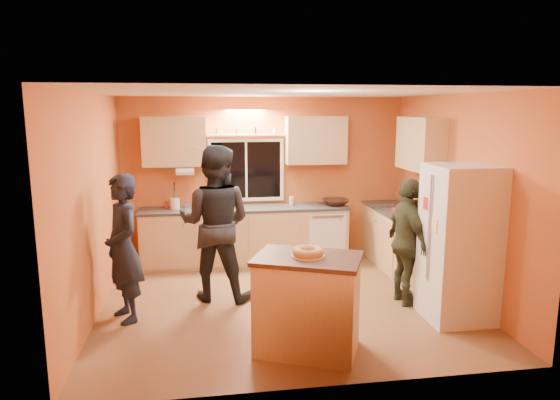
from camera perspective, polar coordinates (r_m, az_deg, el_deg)
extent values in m
plane|color=brown|center=(6.47, 0.51, -11.53)|extent=(4.50, 4.50, 0.00)
cube|color=#CA5D33|center=(8.06, -1.76, 2.43)|extent=(4.50, 0.04, 2.60)
cube|color=#CA5D33|center=(4.19, 4.96, -5.05)|extent=(4.50, 0.04, 2.60)
cube|color=#CA5D33|center=(6.16, -20.60, -0.70)|extent=(0.04, 4.00, 2.60)
cube|color=#CA5D33|center=(6.83, 19.50, 0.40)|extent=(0.04, 4.00, 2.60)
cube|color=white|center=(6.00, 0.55, 12.17)|extent=(4.50, 4.00, 0.02)
cube|color=black|center=(7.99, -3.90, 3.43)|extent=(1.10, 0.02, 0.90)
cube|color=white|center=(7.98, -3.89, 3.42)|extent=(1.20, 0.04, 1.00)
cube|color=tan|center=(7.78, -11.99, 6.56)|extent=(0.95, 0.33, 0.75)
cube|color=tan|center=(7.97, 4.12, 6.84)|extent=(0.95, 0.33, 0.75)
cube|color=tan|center=(7.40, 15.74, 6.21)|extent=(0.33, 1.00, 0.75)
cylinder|color=silver|center=(7.70, -10.79, 3.24)|extent=(0.27, 0.12, 0.12)
cube|color=tan|center=(7.90, -3.99, -4.19)|extent=(3.20, 0.60, 0.86)
cube|color=#282B2D|center=(7.80, -4.03, -0.99)|extent=(3.24, 0.62, 0.04)
cube|color=tan|center=(8.40, 11.87, -3.51)|extent=(0.60, 0.60, 0.86)
cube|color=#282B2D|center=(8.30, 11.99, -0.49)|extent=(0.62, 0.62, 0.04)
cube|color=tan|center=(7.33, 15.17, -5.69)|extent=(0.60, 1.80, 0.86)
cube|color=#282B2D|center=(7.22, 15.34, -2.26)|extent=(0.62, 1.84, 0.04)
cube|color=silver|center=(6.06, 19.81, -4.71)|extent=(0.72, 0.70, 1.80)
cube|color=tan|center=(5.09, 3.15, -11.96)|extent=(1.16, 0.99, 0.96)
cube|color=#301C10|center=(4.93, 3.21, -6.70)|extent=(1.21, 1.04, 0.04)
torus|color=tan|center=(4.91, 3.21, -5.95)|extent=(0.31, 0.31, 0.09)
imported|color=black|center=(5.96, -17.49, -5.30)|extent=(0.65, 0.74, 1.70)
imported|color=black|center=(6.37, -7.41, -2.65)|extent=(1.13, 0.99, 1.97)
imported|color=#2F3522|center=(6.38, 14.39, -4.68)|extent=(0.44, 0.95, 1.58)
imported|color=#301C10|center=(8.00, 6.40, -0.23)|extent=(0.43, 0.43, 0.10)
cylinder|color=#EDDEC6|center=(7.80, -11.91, -0.40)|extent=(0.14, 0.14, 0.17)
imported|color=gray|center=(6.50, 18.68, -2.12)|extent=(0.35, 0.32, 0.34)
cube|color=#A91E1A|center=(7.60, 13.40, -1.12)|extent=(0.17, 0.14, 0.07)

